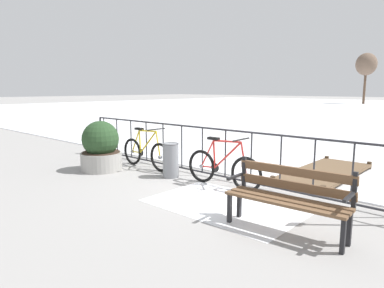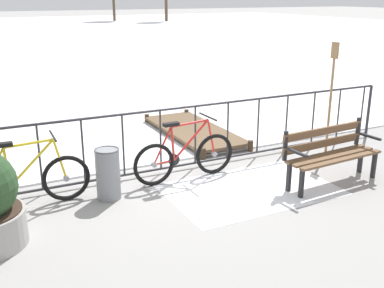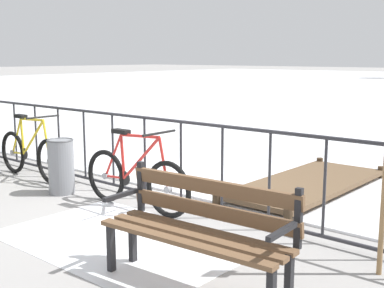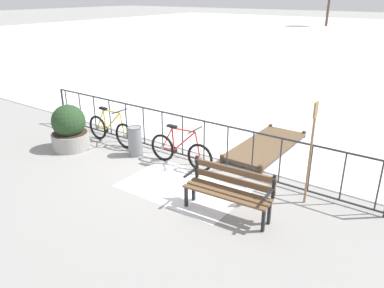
# 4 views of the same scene
# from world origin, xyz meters

# --- Properties ---
(ground_plane) EXTENTS (160.00, 160.00, 0.00)m
(ground_plane) POSITION_xyz_m (0.00, 0.00, 0.00)
(ground_plane) COLOR gray
(snow_patch) EXTENTS (2.48, 1.62, 0.01)m
(snow_patch) POSITION_xyz_m (0.92, -1.20, 0.00)
(snow_patch) COLOR white
(snow_patch) RESTS_ON ground
(railing_fence) EXTENTS (9.06, 0.06, 1.07)m
(railing_fence) POSITION_xyz_m (0.00, 0.00, 0.56)
(railing_fence) COLOR #2D2D33
(railing_fence) RESTS_ON ground
(bicycle_near_railing) EXTENTS (1.71, 0.52, 0.97)m
(bicycle_near_railing) POSITION_xyz_m (0.24, -0.39, 0.37)
(bicycle_near_railing) COLOR black
(bicycle_near_railing) RESTS_ON ground
(bicycle_second) EXTENTS (1.71, 0.52, 0.97)m
(bicycle_second) POSITION_xyz_m (-2.10, -0.34, 0.37)
(bicycle_second) COLOR black
(bicycle_second) RESTS_ON ground
(park_bench) EXTENTS (1.63, 0.59, 0.89)m
(park_bench) POSITION_xyz_m (2.15, -1.48, 0.51)
(park_bench) COLOR brown
(park_bench) RESTS_ON ground
(planter_with_shrub) EXTENTS (0.93, 0.93, 1.15)m
(planter_with_shrub) POSITION_xyz_m (-2.69, -1.18, 0.53)
(planter_with_shrub) COLOR #9E9B96
(planter_with_shrub) RESTS_ON ground
(trash_bin) EXTENTS (0.35, 0.35, 0.73)m
(trash_bin) POSITION_xyz_m (-1.03, -0.55, 0.37)
(trash_bin) COLOR gray
(trash_bin) RESTS_ON ground
(wooden_dock) EXTENTS (1.10, 2.79, 0.20)m
(wooden_dock) POSITION_xyz_m (1.42, 1.65, 0.12)
(wooden_dock) COLOR brown
(wooden_dock) RESTS_ON ground
(tree_centre) EXTENTS (2.42, 2.42, 6.12)m
(tree_centre) POSITION_xyz_m (-9.06, 40.08, 4.73)
(tree_centre) COLOR brown
(tree_centre) RESTS_ON ground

